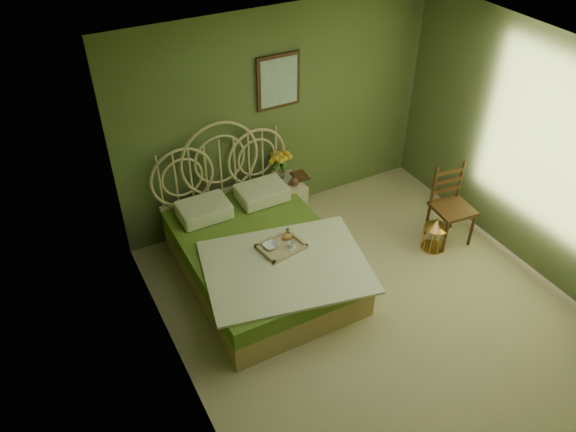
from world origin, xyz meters
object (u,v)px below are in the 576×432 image
chair (449,200)px  birdcage (435,234)px  bed (260,254)px  nightstand (281,195)px

chair → birdcage: (-0.26, -0.12, -0.34)m
bed → chair: (2.29, -0.42, 0.22)m
chair → nightstand: bearing=147.8°
nightstand → chair: (1.58, -1.25, 0.19)m
bed → nightstand: bearing=49.8°
bed → birdcage: 2.10m
birdcage → chair: bearing=25.8°
bed → nightstand: bed is taller
bed → birdcage: size_ratio=5.61×
nightstand → birdcage: (1.32, -1.38, -0.15)m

